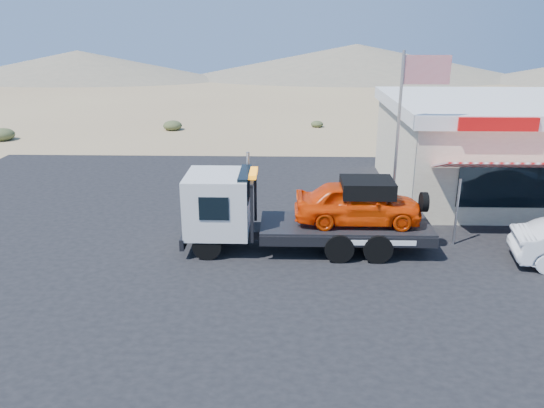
% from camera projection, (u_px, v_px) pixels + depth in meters
% --- Properties ---
extents(ground, '(120.00, 120.00, 0.00)m').
position_uv_depth(ground, '(245.00, 291.00, 14.21)').
color(ground, '#927353').
rests_on(ground, ground).
extents(asphalt_lot, '(32.00, 24.00, 0.02)m').
position_uv_depth(asphalt_lot, '(314.00, 247.00, 17.00)').
color(asphalt_lot, black).
rests_on(asphalt_lot, ground).
extents(tow_truck, '(7.57, 2.24, 2.53)m').
position_uv_depth(tow_truck, '(301.00, 208.00, 16.43)').
color(tow_truck, black).
rests_on(tow_truck, asphalt_lot).
extents(jerky_store, '(10.40, 9.97, 3.90)m').
position_uv_depth(jerky_store, '(515.00, 146.00, 21.78)').
color(jerky_store, '#C7B596').
rests_on(jerky_store, asphalt_lot).
extents(flagpole, '(1.55, 0.10, 6.00)m').
position_uv_depth(flagpole, '(406.00, 122.00, 17.12)').
color(flagpole, '#99999E').
rests_on(flagpole, asphalt_lot).
extents(distant_hills, '(126.00, 48.00, 4.20)m').
position_uv_depth(distant_hills, '(200.00, 64.00, 65.97)').
color(distant_hills, '#726B59').
rests_on(distant_hills, ground).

